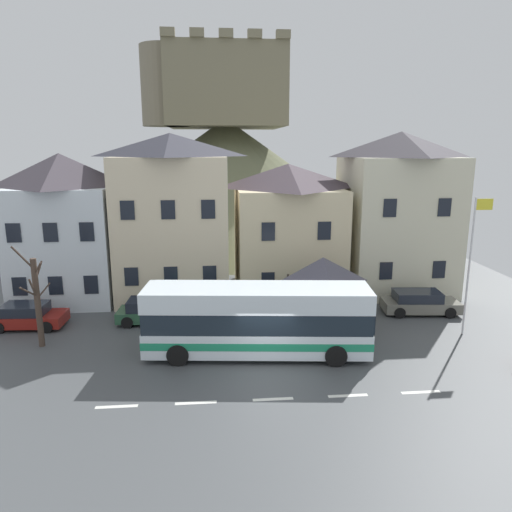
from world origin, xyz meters
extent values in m
cube|color=#484C4F|center=(0.00, 0.00, -0.03)|extent=(40.00, 60.00, 0.06)
cube|color=silver|center=(-6.00, -1.86, 0.00)|extent=(1.60, 0.20, 0.01)
cube|color=silver|center=(-3.00, -1.86, 0.00)|extent=(1.60, 0.20, 0.01)
cube|color=silver|center=(0.00, -1.86, 0.00)|extent=(1.60, 0.20, 0.01)
cube|color=silver|center=(3.00, -1.86, 0.00)|extent=(1.60, 0.20, 0.01)
cube|color=silver|center=(6.00, -1.86, 0.00)|extent=(1.60, 0.20, 0.01)
cube|color=silver|center=(-11.41, 11.68, 3.62)|extent=(6.05, 5.37, 7.24)
pyramid|color=#473F48|center=(-11.41, 11.68, 8.24)|extent=(6.05, 5.37, 2.00)
cube|color=black|center=(-13.43, 8.97, 1.73)|extent=(0.80, 0.06, 1.10)
cube|color=black|center=(-11.41, 8.97, 1.73)|extent=(0.80, 0.06, 1.10)
cube|color=black|center=(-9.40, 8.97, 1.73)|extent=(0.80, 0.06, 1.10)
cube|color=black|center=(-13.43, 8.97, 4.88)|extent=(0.80, 0.06, 1.10)
cube|color=black|center=(-11.41, 8.97, 4.88)|extent=(0.80, 0.06, 1.10)
cube|color=black|center=(-9.40, 8.97, 4.88)|extent=(0.80, 0.06, 1.10)
cube|color=beige|center=(-4.75, 12.04, 4.52)|extent=(6.88, 6.08, 9.04)
pyramid|color=#33333D|center=(-4.75, 12.04, 9.74)|extent=(6.88, 6.08, 1.41)
cube|color=black|center=(-7.05, 8.97, 2.16)|extent=(0.80, 0.06, 1.10)
cube|color=black|center=(-4.75, 8.97, 2.16)|extent=(0.80, 0.06, 1.10)
cube|color=black|center=(-2.46, 8.97, 2.16)|extent=(0.80, 0.06, 1.10)
cube|color=black|center=(-7.05, 8.97, 6.09)|extent=(0.80, 0.06, 1.10)
cube|color=black|center=(-4.75, 8.97, 6.09)|extent=(0.80, 0.06, 1.10)
cube|color=black|center=(-2.46, 8.97, 6.09)|extent=(0.80, 0.06, 1.10)
cube|color=beige|center=(2.74, 12.46, 3.50)|extent=(6.74, 6.92, 7.00)
pyramid|color=#473C44|center=(2.74, 12.46, 7.77)|extent=(6.74, 6.92, 1.54)
cube|color=black|center=(1.05, 8.97, 1.67)|extent=(0.80, 0.06, 1.10)
cube|color=black|center=(4.42, 8.97, 1.67)|extent=(0.80, 0.06, 1.10)
cube|color=black|center=(1.05, 8.97, 4.72)|extent=(0.80, 0.06, 1.10)
cube|color=black|center=(4.42, 8.97, 4.72)|extent=(0.80, 0.06, 1.10)
cube|color=beige|center=(10.09, 12.16, 4.48)|extent=(6.81, 6.33, 8.96)
pyramid|color=#423E45|center=(10.09, 12.16, 9.77)|extent=(6.81, 6.33, 1.62)
cube|color=black|center=(8.39, 8.97, 2.14)|extent=(0.80, 0.06, 1.10)
cube|color=black|center=(11.79, 8.97, 2.14)|extent=(0.80, 0.06, 1.10)
cube|color=black|center=(8.39, 8.97, 6.04)|extent=(0.80, 0.06, 1.10)
cube|color=black|center=(11.79, 8.97, 6.04)|extent=(0.80, 0.06, 1.10)
cone|color=#606448|center=(-0.65, 34.93, 6.29)|extent=(36.50, 36.50, 12.59)
cube|color=#716C54|center=(-0.65, 34.93, 15.49)|extent=(12.02, 12.02, 7.82)
cylinder|color=#736B57|center=(-6.66, 31.92, 15.40)|extent=(4.76, 4.76, 7.64)
cube|color=#716C54|center=(-5.99, 28.92, 19.79)|extent=(1.34, 0.70, 0.77)
cube|color=#716C54|center=(-3.32, 28.92, 19.79)|extent=(1.34, 0.70, 0.77)
cube|color=#716C54|center=(-0.65, 28.92, 19.79)|extent=(1.34, 0.70, 0.77)
cube|color=#716C54|center=(2.02, 28.92, 19.79)|extent=(1.34, 0.70, 0.77)
cube|color=#716C54|center=(4.69, 28.92, 19.79)|extent=(1.34, 0.70, 0.77)
cube|color=white|center=(-0.24, 2.31, 0.83)|extent=(10.65, 3.56, 1.16)
cube|color=#1E8C60|center=(-0.24, 2.31, 0.89)|extent=(10.67, 3.59, 0.36)
cube|color=#19232D|center=(-0.24, 2.31, 1.90)|extent=(10.55, 3.51, 0.98)
cube|color=white|center=(-0.24, 2.31, 2.85)|extent=(10.65, 3.56, 0.92)
cube|color=#19232D|center=(4.97, 1.77, 1.90)|extent=(0.27, 2.10, 0.94)
cylinder|color=black|center=(3.41, 3.14, 0.50)|extent=(1.02, 0.38, 1.00)
cylinder|color=black|center=(3.17, 0.75, 0.50)|extent=(1.02, 0.38, 1.00)
cylinder|color=black|center=(-3.65, 3.87, 0.50)|extent=(1.02, 0.38, 1.00)
cylinder|color=black|center=(-3.90, 1.47, 0.50)|extent=(1.02, 0.38, 1.00)
cylinder|color=#473D33|center=(2.09, 7.80, 1.20)|extent=(0.14, 0.14, 2.40)
cylinder|color=#473D33|center=(5.39, 7.80, 1.20)|extent=(0.14, 0.14, 2.40)
cylinder|color=#473D33|center=(2.09, 4.50, 1.20)|extent=(0.14, 0.14, 2.40)
cylinder|color=#473D33|center=(5.39, 4.50, 1.20)|extent=(0.14, 0.14, 2.40)
pyramid|color=#4C4A59|center=(3.74, 6.15, 3.08)|extent=(3.60, 3.60, 1.36)
cube|color=maroon|center=(-12.29, 6.92, 0.48)|extent=(3.90, 2.01, 0.59)
cube|color=#1E232D|center=(-12.48, 6.93, 1.05)|extent=(2.36, 1.72, 0.54)
cylinder|color=black|center=(-10.99, 7.72, 0.32)|extent=(0.65, 0.23, 0.64)
cylinder|color=black|center=(-11.08, 5.98, 0.32)|extent=(0.65, 0.23, 0.64)
cylinder|color=black|center=(-13.50, 7.85, 0.32)|extent=(0.65, 0.23, 0.64)
cube|color=#2C573B|center=(-5.62, 7.05, 0.47)|extent=(4.01, 1.97, 0.59)
cube|color=#1E232D|center=(-5.81, 7.06, 1.06)|extent=(2.43, 1.67, 0.58)
cylinder|color=black|center=(-4.28, 7.81, 0.32)|extent=(0.65, 0.24, 0.64)
cylinder|color=black|center=(-4.38, 6.15, 0.32)|extent=(0.65, 0.24, 0.64)
cylinder|color=black|center=(-6.86, 7.96, 0.32)|extent=(0.65, 0.24, 0.64)
cylinder|color=black|center=(-6.96, 6.30, 0.32)|extent=(0.65, 0.24, 0.64)
cube|color=slate|center=(9.91, 7.16, 0.48)|extent=(4.55, 2.22, 0.60)
cube|color=#1E232D|center=(9.69, 7.18, 1.07)|extent=(2.78, 1.84, 0.56)
cylinder|color=black|center=(11.44, 7.89, 0.32)|extent=(0.66, 0.26, 0.64)
cylinder|color=black|center=(11.28, 6.16, 0.32)|extent=(0.66, 0.26, 0.64)
cylinder|color=black|center=(8.55, 8.16, 0.32)|extent=(0.66, 0.26, 0.64)
cylinder|color=black|center=(8.39, 6.43, 0.32)|extent=(0.66, 0.26, 0.64)
cylinder|color=black|center=(5.77, 4.27, 0.40)|extent=(0.15, 0.15, 0.80)
cylinder|color=black|center=(5.95, 4.20, 0.40)|extent=(0.15, 0.15, 0.80)
cylinder|color=#2D382D|center=(5.86, 4.24, 1.08)|extent=(0.29, 0.29, 0.67)
sphere|color=#9E7A60|center=(5.86, 4.24, 1.52)|extent=(0.21, 0.21, 0.21)
cylinder|color=black|center=(4.71, 4.43, 0.38)|extent=(0.13, 0.13, 0.76)
cylinder|color=black|center=(4.56, 4.59, 0.38)|extent=(0.13, 0.13, 0.76)
cylinder|color=black|center=(4.63, 4.51, 1.02)|extent=(0.34, 0.34, 0.61)
sphere|color=#9E7A60|center=(4.63, 4.51, 1.43)|extent=(0.21, 0.21, 0.21)
cube|color=brown|center=(5.72, 7.66, 0.45)|extent=(1.74, 0.45, 0.08)
cube|color=brown|center=(5.72, 7.88, 0.67)|extent=(1.74, 0.06, 0.40)
cube|color=#2D2D33|center=(4.92, 7.66, 0.23)|extent=(0.08, 0.36, 0.45)
cube|color=#2D2D33|center=(6.51, 7.66, 0.23)|extent=(0.08, 0.36, 0.45)
cylinder|color=silver|center=(10.78, 3.84, 3.60)|extent=(0.10, 0.10, 7.19)
cube|color=yellow|center=(11.23, 3.84, 6.84)|extent=(0.90, 0.03, 0.56)
cylinder|color=#47382D|center=(-10.76, 4.24, 2.23)|extent=(0.29, 0.29, 4.46)
cylinder|color=#47382D|center=(-10.54, 4.08, 3.98)|extent=(0.52, 0.40, 0.70)
cylinder|color=#47382D|center=(-10.77, 3.91, 3.04)|extent=(0.13, 0.74, 1.17)
cylinder|color=#47382D|center=(-10.91, 4.72, 3.74)|extent=(0.40, 1.05, 0.95)
cylinder|color=#47382D|center=(-10.52, 4.53, 2.76)|extent=(0.55, 0.67, 0.67)
cylinder|color=#47382D|center=(-10.65, 4.50, 3.76)|extent=(0.31, 0.62, 0.95)
cylinder|color=#47382D|center=(-10.95, 3.78, 2.95)|extent=(0.48, 0.99, 0.78)
cylinder|color=#47382D|center=(-11.10, 3.94, 4.56)|extent=(0.80, 0.71, 1.28)
camera|label=1|loc=(-2.20, -18.65, 9.68)|focal=33.48mm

